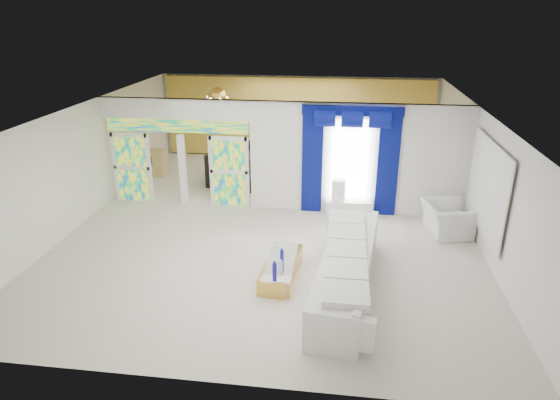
# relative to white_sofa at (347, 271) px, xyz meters

# --- Properties ---
(floor) EXTENTS (12.00, 12.00, 0.00)m
(floor) POSITION_rel_white_sofa_xyz_m (-1.88, 3.10, -0.41)
(floor) COLOR #B7AF9E
(floor) RESTS_ON ground
(dividing_wall) EXTENTS (5.70, 0.18, 3.00)m
(dividing_wall) POSITION_rel_white_sofa_xyz_m (0.27, 4.10, 1.09)
(dividing_wall) COLOR white
(dividing_wall) RESTS_ON ground
(dividing_header) EXTENTS (4.30, 0.18, 0.55)m
(dividing_header) POSITION_rel_white_sofa_xyz_m (-4.73, 4.10, 2.32)
(dividing_header) COLOR white
(dividing_header) RESTS_ON dividing_wall
(stained_panel_left) EXTENTS (0.95, 0.04, 2.00)m
(stained_panel_left) POSITION_rel_white_sofa_xyz_m (-6.16, 4.10, 0.59)
(stained_panel_left) COLOR #994C3F
(stained_panel_left) RESTS_ON ground
(stained_panel_right) EXTENTS (0.95, 0.04, 2.00)m
(stained_panel_right) POSITION_rel_white_sofa_xyz_m (-3.31, 4.10, 0.59)
(stained_panel_right) COLOR #994C3F
(stained_panel_right) RESTS_ON ground
(stained_transom) EXTENTS (4.00, 0.05, 0.35)m
(stained_transom) POSITION_rel_white_sofa_xyz_m (-4.73, 4.10, 1.84)
(stained_transom) COLOR #994C3F
(stained_transom) RESTS_ON dividing_header
(window_pane) EXTENTS (1.00, 0.02, 2.30)m
(window_pane) POSITION_rel_white_sofa_xyz_m (0.02, 4.00, 1.04)
(window_pane) COLOR white
(window_pane) RESTS_ON dividing_wall
(blue_drape_left) EXTENTS (0.55, 0.10, 2.80)m
(blue_drape_left) POSITION_rel_white_sofa_xyz_m (-0.98, 3.97, 0.99)
(blue_drape_left) COLOR #030F44
(blue_drape_left) RESTS_ON ground
(blue_drape_right) EXTENTS (0.55, 0.10, 2.80)m
(blue_drape_right) POSITION_rel_white_sofa_xyz_m (1.02, 3.97, 0.99)
(blue_drape_right) COLOR #030F44
(blue_drape_right) RESTS_ON ground
(blue_pelmet) EXTENTS (2.60, 0.12, 0.25)m
(blue_pelmet) POSITION_rel_white_sofa_xyz_m (0.02, 3.97, 2.41)
(blue_pelmet) COLOR #030F44
(blue_pelmet) RESTS_ON dividing_wall
(wall_mirror) EXTENTS (0.04, 2.70, 1.90)m
(wall_mirror) POSITION_rel_white_sofa_xyz_m (3.06, 2.10, 1.14)
(wall_mirror) COLOR white
(wall_mirror) RESTS_ON ground
(gold_curtains) EXTENTS (9.70, 0.12, 2.90)m
(gold_curtains) POSITION_rel_white_sofa_xyz_m (-1.88, 9.00, 1.09)
(gold_curtains) COLOR gold
(gold_curtains) RESTS_ON ground
(white_sofa) EXTENTS (1.41, 4.34, 0.81)m
(white_sofa) POSITION_rel_white_sofa_xyz_m (0.00, 0.00, 0.00)
(white_sofa) COLOR silver
(white_sofa) RESTS_ON ground
(coffee_table) EXTENTS (0.76, 1.76, 0.38)m
(coffee_table) POSITION_rel_white_sofa_xyz_m (-1.35, 0.30, -0.22)
(coffee_table) COLOR gold
(coffee_table) RESTS_ON ground
(console_table) EXTENTS (1.29, 0.51, 0.42)m
(console_table) POSITION_rel_white_sofa_xyz_m (0.06, 3.79, -0.20)
(console_table) COLOR white
(console_table) RESTS_ON ground
(table_lamp) EXTENTS (0.36, 0.36, 0.58)m
(table_lamp) POSITION_rel_white_sofa_xyz_m (-0.24, 3.79, 0.30)
(table_lamp) COLOR white
(table_lamp) RESTS_ON console_table
(armchair) EXTENTS (1.25, 1.37, 0.78)m
(armchair) POSITION_rel_white_sofa_xyz_m (2.45, 2.95, -0.02)
(armchair) COLOR silver
(armchair) RESTS_ON ground
(grand_piano) EXTENTS (1.95, 2.34, 1.05)m
(grand_piano) POSITION_rel_white_sofa_xyz_m (-3.42, 6.23, 0.12)
(grand_piano) COLOR black
(grand_piano) RESTS_ON ground
(piano_bench) EXTENTS (0.90, 0.48, 0.28)m
(piano_bench) POSITION_rel_white_sofa_xyz_m (-3.42, 4.63, -0.26)
(piano_bench) COLOR black
(piano_bench) RESTS_ON ground
(tv_console) EXTENTS (0.62, 0.57, 0.87)m
(tv_console) POSITION_rel_white_sofa_xyz_m (-6.34, 6.35, 0.03)
(tv_console) COLOR tan
(tv_console) RESTS_ON ground
(chandelier) EXTENTS (0.60, 0.60, 0.60)m
(chandelier) POSITION_rel_white_sofa_xyz_m (-4.18, 6.50, 2.24)
(chandelier) COLOR gold
(chandelier) RESTS_ON ceiling
(decanters) EXTENTS (0.21, 0.98, 0.27)m
(decanters) POSITION_rel_white_sofa_xyz_m (-1.37, 0.12, 0.07)
(decanters) COLOR navy
(decanters) RESTS_ON coffee_table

